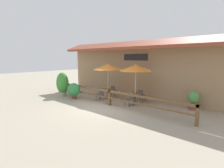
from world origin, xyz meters
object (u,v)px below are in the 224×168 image
object	(u,v)px
patio_umbrella_near	(108,67)
chair_near_wallside	(114,91)
chair_near_streetside	(101,93)
potted_plant_broad_leaf	(74,90)
potted_plant_tall_tropical	(193,100)
dining_table_middle	(135,95)
dining_table_near	(108,91)
chair_middle_wallside	(141,95)
potted_plant_corner_fern	(63,84)
chair_middle_streetside	(130,98)
patio_umbrella_middle	(136,68)

from	to	relation	value
patio_umbrella_near	chair_near_wallside	size ratio (longest dim) A/B	3.03
chair_near_streetside	potted_plant_broad_leaf	distance (m)	2.01
potted_plant_broad_leaf	potted_plant_tall_tropical	bearing A→B (deg)	21.64
patio_umbrella_near	chair_near_streetside	size ratio (longest dim) A/B	3.03
patio_umbrella_near	dining_table_middle	world-z (taller)	patio_umbrella_near
chair_near_streetside	dining_table_near	bearing A→B (deg)	75.18
chair_middle_wallside	patio_umbrella_near	bearing A→B (deg)	15.37
potted_plant_corner_fern	chair_near_streetside	bearing A→B (deg)	16.39
chair_middle_wallside	potted_plant_corner_fern	world-z (taller)	potted_plant_corner_fern
chair_near_streetside	potted_plant_corner_fern	xyz separation A→B (m)	(-3.24, -0.95, 0.49)
patio_umbrella_near	chair_near_wallside	world-z (taller)	patio_umbrella_near
chair_near_streetside	chair_near_wallside	size ratio (longest dim) A/B	1.00
dining_table_near	potted_plant_tall_tropical	world-z (taller)	potted_plant_tall_tropical
chair_middle_streetside	dining_table_near	bearing A→B (deg)	179.38
chair_near_wallside	dining_table_middle	xyz separation A→B (m)	(2.27, -0.53, 0.08)
chair_near_wallside	chair_middle_wallside	distance (m)	2.32
chair_near_wallside	potted_plant_tall_tropical	distance (m)	5.58
chair_near_streetside	patio_umbrella_middle	world-z (taller)	patio_umbrella_middle
chair_middle_wallside	potted_plant_tall_tropical	xyz separation A→B (m)	(3.24, 0.37, 0.10)
potted_plant_broad_leaf	chair_middle_streetside	bearing A→B (deg)	16.13
patio_umbrella_middle	dining_table_middle	xyz separation A→B (m)	(-0.00, -0.00, -1.76)
patio_umbrella_near	chair_near_streetside	world-z (taller)	patio_umbrella_near
chair_middle_wallside	potted_plant_corner_fern	bearing A→B (deg)	19.46
dining_table_near	patio_umbrella_middle	xyz separation A→B (m)	(2.28, 0.16, 1.76)
dining_table_middle	chair_middle_streetside	size ratio (longest dim) A/B	0.96
chair_near_streetside	potted_plant_corner_fern	size ratio (longest dim) A/B	0.46
potted_plant_corner_fern	dining_table_near	bearing A→B (deg)	26.61
dining_table_middle	potted_plant_tall_tropical	bearing A→B (deg)	17.64
potted_plant_broad_leaf	patio_umbrella_near	bearing A→B (deg)	43.65
patio_umbrella_near	chair_near_wallside	xyz separation A→B (m)	(0.01, 0.70, -1.85)
chair_near_wallside	chair_middle_wallside	bearing A→B (deg)	-174.78
patio_umbrella_middle	potted_plant_tall_tropical	bearing A→B (deg)	17.64
patio_umbrella_near	potted_plant_corner_fern	bearing A→B (deg)	-153.39
potted_plant_tall_tropical	dining_table_middle	bearing A→B (deg)	-162.36
patio_umbrella_near	chair_middle_streetside	size ratio (longest dim) A/B	3.03
patio_umbrella_middle	chair_middle_wallside	size ratio (longest dim) A/B	3.03
dining_table_middle	patio_umbrella_middle	bearing A→B (deg)	63.43
chair_near_wallside	potted_plant_broad_leaf	distance (m)	3.01
dining_table_middle	potted_plant_corner_fern	world-z (taller)	potted_plant_corner_fern
chair_near_wallside	dining_table_middle	world-z (taller)	chair_near_wallside
dining_table_middle	chair_near_wallside	bearing A→B (deg)	166.75
dining_table_near	chair_middle_streetside	xyz separation A→B (m)	(2.35, -0.51, -0.08)
dining_table_middle	chair_middle_wallside	bearing A→B (deg)	85.96
patio_umbrella_middle	dining_table_near	bearing A→B (deg)	-175.89
dining_table_near	chair_middle_streetside	bearing A→B (deg)	-12.23
dining_table_near	potted_plant_corner_fern	bearing A→B (deg)	-153.39
dining_table_near	chair_middle_streetside	distance (m)	2.41
chair_near_wallside	potted_plant_tall_tropical	size ratio (longest dim) A/B	0.80
chair_near_wallside	potted_plant_tall_tropical	xyz separation A→B (m)	(5.56, 0.51, 0.10)
dining_table_near	dining_table_middle	distance (m)	2.28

